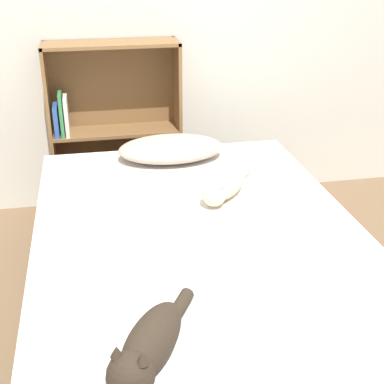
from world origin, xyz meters
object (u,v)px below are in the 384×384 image
(bed, at_px, (199,281))
(bookshelf, at_px, (113,128))
(cat_light, at_px, (225,182))
(pillow, at_px, (171,149))
(cat_dark, at_px, (148,348))

(bed, distance_m, bookshelf, 1.41)
(cat_light, bearing_deg, bookshelf, -119.72)
(cat_light, bearing_deg, bed, 3.19)
(bed, bearing_deg, cat_light, 56.87)
(pillow, xyz_separation_m, bookshelf, (-0.29, 0.53, -0.03))
(cat_light, height_order, bookshelf, bookshelf)
(pillow, height_order, bookshelf, bookshelf)
(bed, xyz_separation_m, cat_light, (0.19, 0.29, 0.34))
(bed, relative_size, cat_dark, 4.44)
(bed, bearing_deg, bookshelf, 101.87)
(bed, xyz_separation_m, bookshelf, (-0.28, 1.35, 0.30))
(pillow, height_order, cat_light, cat_light)
(cat_dark, bearing_deg, bookshelf, -150.23)
(cat_light, distance_m, cat_dark, 1.17)
(bookshelf, bearing_deg, pillow, -61.12)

